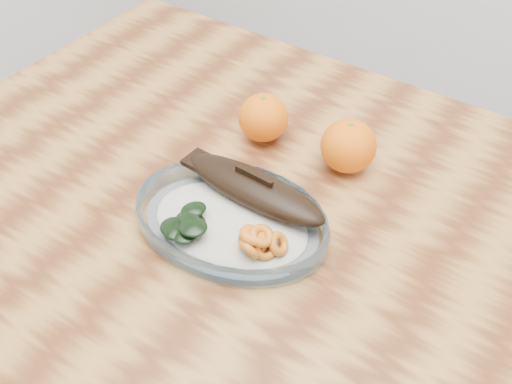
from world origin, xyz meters
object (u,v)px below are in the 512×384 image
plated_meal (232,217)px  orange_right (348,146)px  dining_table (285,263)px  orange_left (263,118)px

plated_meal → orange_right: (0.07, 0.20, 0.02)m
dining_table → orange_left: orange_left is taller
plated_meal → orange_right: bearing=63.8°
orange_right → dining_table: bearing=-97.5°
plated_meal → dining_table: bearing=43.0°
plated_meal → orange_right: size_ratio=6.65×
orange_left → orange_right: size_ratio=0.94×
plated_meal → orange_left: 0.20m
plated_meal → orange_left: size_ratio=7.04×
dining_table → orange_right: bearing=82.5°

